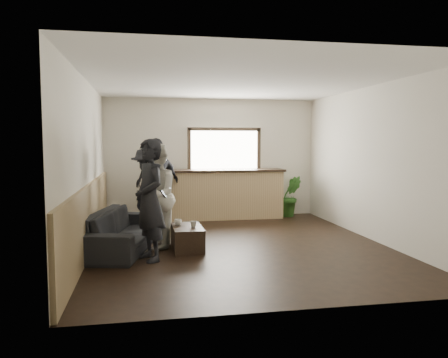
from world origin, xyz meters
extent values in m
cube|color=black|center=(0.00, 0.00, 0.00)|extent=(5.00, 6.00, 0.01)
cube|color=silver|center=(0.00, 0.00, 2.80)|extent=(5.00, 6.00, 0.01)
cube|color=beige|center=(0.00, 3.00, 1.40)|extent=(5.00, 0.01, 2.80)
cube|color=beige|center=(0.00, -3.00, 1.40)|extent=(5.00, 0.01, 2.80)
cube|color=beige|center=(-2.50, 0.00, 1.40)|extent=(0.01, 6.00, 2.80)
cube|color=beige|center=(2.50, 0.00, 1.40)|extent=(0.01, 6.00, 2.80)
cube|color=#9B8157|center=(-2.47, 0.00, 0.55)|extent=(0.06, 5.90, 1.10)
cube|color=tan|center=(0.30, 2.68, 0.55)|extent=(2.60, 0.60, 1.10)
cube|color=black|center=(0.30, 2.68, 1.12)|extent=(2.70, 0.68, 0.05)
cube|color=white|center=(0.30, 2.96, 1.60)|extent=(1.60, 0.06, 0.90)
cube|color=#3F3326|center=(0.30, 2.93, 2.09)|extent=(1.72, 0.08, 0.08)
cube|color=#3F3326|center=(-0.54, 2.93, 1.60)|extent=(0.08, 0.08, 1.06)
cube|color=#3F3326|center=(1.14, 2.93, 1.60)|extent=(0.08, 0.08, 1.06)
imported|color=black|center=(-1.96, 0.04, 0.32)|extent=(1.35, 2.36, 0.65)
cube|color=black|center=(-0.89, -0.14, 0.19)|extent=(0.50, 0.88, 0.39)
imported|color=silver|center=(-1.03, 0.01, 0.43)|extent=(0.15, 0.15, 0.10)
imported|color=silver|center=(-0.80, -0.23, 0.44)|extent=(0.11, 0.11, 0.10)
imported|color=#2D6623|center=(1.85, 2.65, 0.49)|extent=(0.57, 0.48, 0.98)
imported|color=black|center=(-1.51, -0.71, 0.92)|extent=(0.66, 0.79, 1.83)
cube|color=black|center=(-1.30, -0.62, 0.99)|extent=(0.11, 0.10, 0.12)
cube|color=white|center=(-1.30, -0.63, 1.00)|extent=(0.10, 0.09, 0.11)
imported|color=beige|center=(-1.41, 0.02, 0.88)|extent=(0.77, 0.93, 1.77)
cube|color=black|center=(-1.19, 0.00, 1.06)|extent=(0.10, 0.08, 0.12)
cube|color=white|center=(-1.19, -0.01, 1.07)|extent=(0.08, 0.07, 0.11)
imported|color=black|center=(-1.51, 0.96, 0.85)|extent=(0.66, 1.11, 1.69)
cube|color=black|center=(-1.29, 0.97, 1.02)|extent=(0.09, 0.07, 0.12)
cube|color=white|center=(-1.29, 0.96, 1.03)|extent=(0.08, 0.07, 0.11)
imported|color=black|center=(-1.30, 2.03, 0.94)|extent=(1.15, 1.03, 1.87)
cube|color=black|center=(-1.17, 1.86, 1.45)|extent=(0.11, 0.12, 0.12)
cube|color=white|center=(-1.17, 1.85, 1.45)|extent=(0.10, 0.10, 0.11)
camera|label=1|loc=(-1.58, -7.29, 1.78)|focal=35.00mm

